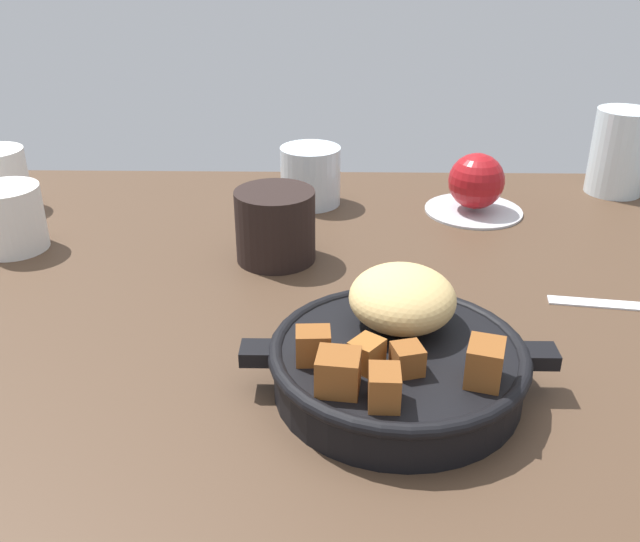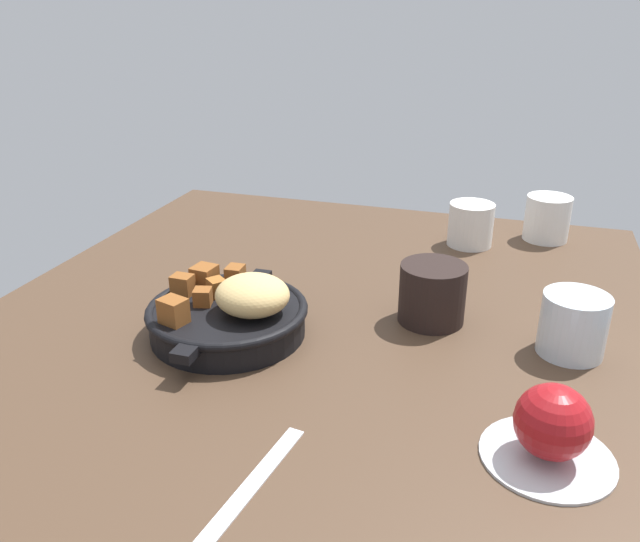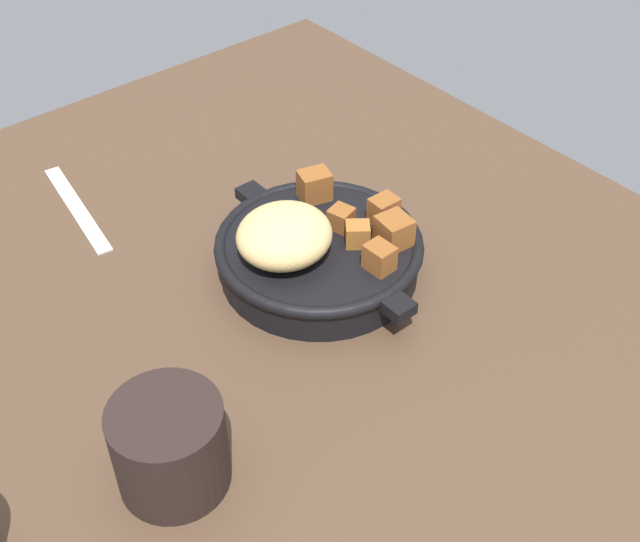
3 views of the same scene
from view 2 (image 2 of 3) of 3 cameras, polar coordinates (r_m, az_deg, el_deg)
name	(u,v)px [view 2 (image 2 of 3)]	position (r cm, az deg, el deg)	size (l,w,h in cm)	color
ground_plane	(313,331)	(84.29, -0.66, -5.33)	(101.90, 88.57, 2.40)	#473323
cast_iron_skillet	(230,313)	(80.38, -7.99, -3.70)	(24.35, 20.11, 8.52)	black
saucer_plate	(547,456)	(64.83, 19.54, -15.22)	(12.29, 12.29, 0.60)	#B7BABF
red_apple	(553,422)	(62.62, 20.01, -12.49)	(6.97, 6.97, 6.97)	maroon
butter_knife	(251,485)	(58.91, -6.16, -18.41)	(17.18, 1.60, 0.36)	silver
ceramic_mug_white	(471,224)	(111.25, 13.26, 4.05)	(7.49, 7.49, 7.27)	silver
white_creamer_pitcher	(547,218)	(117.47, 19.57, 4.45)	(7.57, 7.57, 7.72)	white
water_glass_short	(573,325)	(80.96, 21.61, -4.46)	(7.74, 7.74, 7.48)	silver
coffee_mug_dark	(432,293)	(83.83, 9.96, -1.97)	(8.58, 8.58, 7.80)	black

